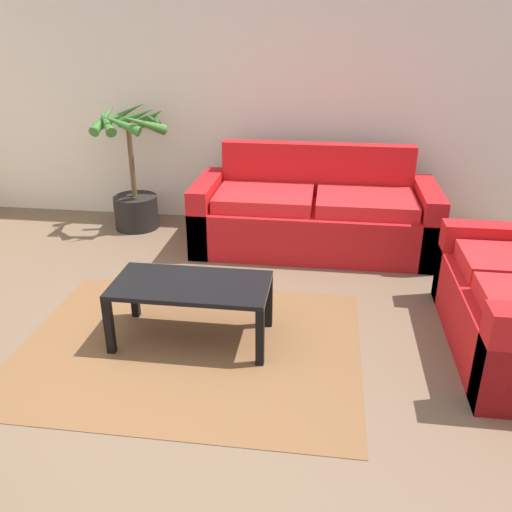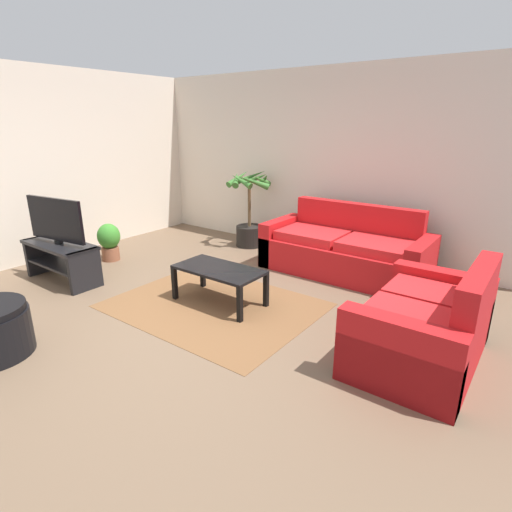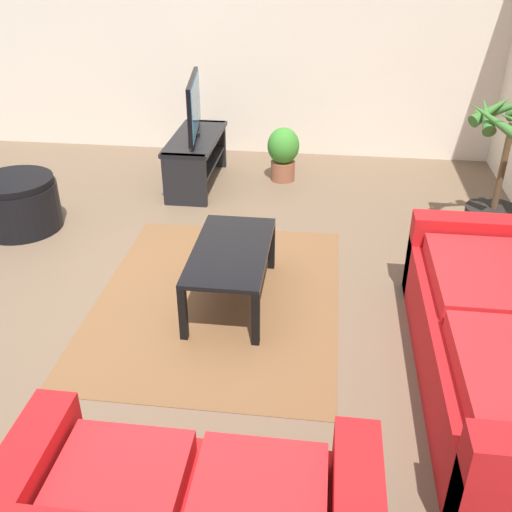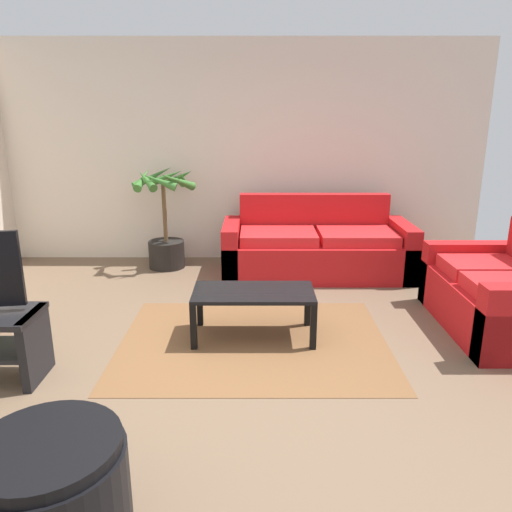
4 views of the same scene
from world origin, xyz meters
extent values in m
plane|color=brown|center=(0.00, 0.00, 0.00)|extent=(6.60, 6.60, 0.00)
cube|color=beige|center=(0.00, 3.00, 1.35)|extent=(6.00, 0.06, 2.70)
cube|color=red|center=(0.85, 2.25, 0.21)|extent=(2.16, 0.90, 0.42)
cube|color=red|center=(0.85, 2.62, 0.66)|extent=(1.80, 0.16, 0.48)
cube|color=red|center=(-0.14, 2.25, 0.31)|extent=(0.18, 0.90, 0.62)
cube|color=red|center=(1.83, 2.25, 0.31)|extent=(0.18, 0.90, 0.62)
cube|color=red|center=(0.40, 2.20, 0.48)|extent=(0.86, 0.66, 0.12)
cube|color=red|center=(1.30, 2.20, 0.48)|extent=(0.86, 0.66, 0.12)
cube|color=red|center=(2.25, 0.75, 0.21)|extent=(0.90, 1.44, 0.42)
cube|color=red|center=(2.25, 1.38, 0.31)|extent=(0.90, 0.18, 0.62)
cube|color=red|center=(2.20, 1.02, 0.48)|extent=(0.66, 0.50, 0.12)
cube|color=black|center=(-1.41, -0.11, 0.25)|extent=(0.06, 0.41, 0.50)
cube|color=black|center=(0.12, 0.58, 0.40)|extent=(1.00, 0.51, 0.03)
cube|color=black|center=(-0.35, 0.35, 0.19)|extent=(0.05, 0.05, 0.38)
cube|color=black|center=(0.60, 0.35, 0.19)|extent=(0.05, 0.05, 0.38)
cube|color=black|center=(-0.35, 0.81, 0.19)|extent=(0.05, 0.05, 0.38)
cube|color=black|center=(0.60, 0.81, 0.19)|extent=(0.05, 0.05, 0.38)
cube|color=brown|center=(0.12, 0.48, 0.00)|extent=(2.20, 1.70, 0.01)
cylinder|color=black|center=(-0.95, 2.55, 0.17)|extent=(0.44, 0.44, 0.33)
cylinder|color=brown|center=(-0.95, 2.55, 0.68)|extent=(0.05, 0.05, 0.71)
cone|color=#36702B|center=(-0.73, 2.57, 1.09)|extent=(0.14, 0.46, 0.26)
cone|color=#36702B|center=(-0.78, 2.72, 1.09)|extent=(0.42, 0.43, 0.27)
cone|color=#36702B|center=(-0.94, 2.75, 1.09)|extent=(0.41, 0.13, 0.24)
cone|color=#36702B|center=(-1.11, 2.77, 1.09)|extent=(0.50, 0.40, 0.29)
cone|color=#36702B|center=(-1.19, 2.57, 1.09)|extent=(0.14, 0.49, 0.27)
cone|color=#36702B|center=(-1.12, 2.43, 1.09)|extent=(0.32, 0.40, 0.24)
cone|color=#36702B|center=(-0.96, 2.35, 1.09)|extent=(0.41, 0.11, 0.24)
cone|color=#36702B|center=(-0.76, 2.39, 1.09)|extent=(0.40, 0.46, 0.28)
cylinder|color=black|center=(-0.77, -1.42, 0.20)|extent=(0.69, 0.69, 0.40)
cylinder|color=black|center=(-0.77, -1.42, 0.43)|extent=(0.65, 0.65, 0.06)
camera|label=1|loc=(0.95, -2.39, 1.95)|focal=37.62mm
camera|label=2|loc=(2.95, -2.55, 1.95)|focal=28.47mm
camera|label=3|loc=(3.55, 1.19, 2.34)|focal=41.19mm
camera|label=4|loc=(0.14, -3.23, 1.82)|focal=34.38mm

